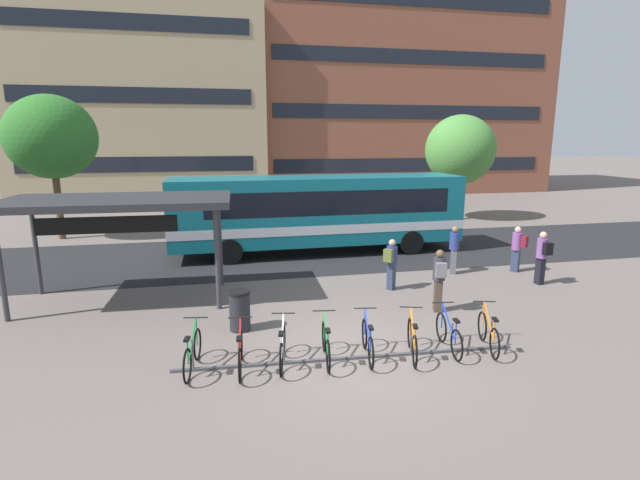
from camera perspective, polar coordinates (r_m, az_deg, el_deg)
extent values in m
plane|color=#6B605B|center=(11.10, 4.17, -13.46)|extent=(200.00, 200.00, 0.00)
cube|color=#232326|center=(20.18, -3.58, -1.63)|extent=(80.00, 7.20, 0.01)
cube|color=#0F6070|center=(20.03, -0.27, 3.68)|extent=(12.03, 2.67, 2.70)
cube|color=silver|center=(20.14, -0.27, 1.85)|extent=(12.05, 2.69, 0.36)
cube|color=black|center=(19.48, -16.23, 6.31)|extent=(1.02, 2.31, 0.40)
cube|color=black|center=(19.62, -17.63, 3.72)|extent=(0.10, 2.19, 1.40)
cube|color=black|center=(18.84, 1.44, 4.38)|extent=(9.84, 0.16, 0.97)
cube|color=black|center=(21.25, -0.20, 5.26)|extent=(9.84, 0.16, 0.97)
cylinder|color=black|center=(18.71, -10.70, -1.35)|extent=(1.00, 0.31, 1.00)
cylinder|color=black|center=(20.96, -10.93, 0.08)|extent=(1.00, 0.31, 1.00)
cylinder|color=black|center=(20.32, 10.74, -0.29)|extent=(1.00, 0.31, 1.00)
cylinder|color=black|center=(22.42, 8.42, 0.95)|extent=(1.00, 0.31, 1.00)
cube|color=#47474C|center=(10.88, 3.44, -13.83)|extent=(7.59, 0.46, 0.06)
cylinder|color=#47474C|center=(10.58, -14.89, -13.10)|extent=(0.04, 0.04, 0.70)
cylinder|color=#47474C|center=(10.52, -9.60, -13.00)|extent=(0.04, 0.04, 0.70)
cylinder|color=#47474C|center=(10.55, -4.31, -12.79)|extent=(0.04, 0.04, 0.70)
cylinder|color=#47474C|center=(10.66, 0.91, -12.48)|extent=(0.04, 0.04, 0.70)
cylinder|color=#47474C|center=(10.85, 5.97, -12.09)|extent=(0.04, 0.04, 0.70)
cylinder|color=#47474C|center=(11.12, 10.80, -11.62)|extent=(0.04, 0.04, 0.70)
cylinder|color=#47474C|center=(11.46, 15.36, -11.11)|extent=(0.04, 0.04, 0.70)
cylinder|color=#47474C|center=(11.87, 19.61, -10.56)|extent=(0.04, 0.04, 0.70)
torus|color=black|center=(11.06, -14.35, -11.91)|extent=(0.15, 0.70, 0.70)
torus|color=black|center=(10.16, -15.48, -14.23)|extent=(0.15, 0.70, 0.70)
cube|color=#1E7F38|center=(10.50, -14.96, -11.42)|extent=(0.18, 0.91, 0.58)
cylinder|color=#1E7F38|center=(10.14, -15.44, -12.64)|extent=(0.03, 0.03, 0.55)
cube|color=black|center=(10.03, -15.53, -11.27)|extent=(0.13, 0.23, 0.05)
cylinder|color=#1E7F38|center=(10.92, -14.45, -10.45)|extent=(0.04, 0.04, 0.65)
cylinder|color=black|center=(10.81, -14.54, -8.91)|extent=(0.52, 0.11, 0.03)
torus|color=black|center=(10.88, -9.34, -12.09)|extent=(0.10, 0.71, 0.70)
torus|color=black|center=(9.96, -9.51, -14.49)|extent=(0.10, 0.71, 0.70)
cube|color=red|center=(10.31, -9.48, -11.61)|extent=(0.10, 0.92, 0.58)
cylinder|color=red|center=(9.94, -9.55, -12.87)|extent=(0.03, 0.03, 0.55)
cube|color=black|center=(9.83, -9.60, -11.47)|extent=(0.12, 0.23, 0.05)
cylinder|color=red|center=(10.74, -9.40, -10.61)|extent=(0.03, 0.03, 0.65)
cylinder|color=black|center=(10.63, -9.46, -9.04)|extent=(0.52, 0.07, 0.03)
torus|color=black|center=(11.00, -4.32, -11.68)|extent=(0.18, 0.70, 0.70)
torus|color=black|center=(10.08, -4.63, -14.02)|extent=(0.18, 0.70, 0.70)
cube|color=silver|center=(10.43, -4.49, -11.19)|extent=(0.20, 0.91, 0.58)
cylinder|color=silver|center=(10.06, -4.62, -12.42)|extent=(0.04, 0.04, 0.55)
cube|color=black|center=(9.95, -4.65, -11.03)|extent=(0.14, 0.23, 0.05)
cylinder|color=silver|center=(10.86, -4.35, -10.21)|extent=(0.04, 0.04, 0.65)
cylinder|color=black|center=(10.75, -4.38, -8.66)|extent=(0.52, 0.13, 0.03)
torus|color=black|center=(11.12, 0.47, -11.39)|extent=(0.14, 0.70, 0.70)
torus|color=black|center=(10.20, 0.98, -13.66)|extent=(0.14, 0.70, 0.70)
cube|color=#1E7F38|center=(10.55, 0.71, -10.88)|extent=(0.15, 0.92, 0.58)
cylinder|color=#1E7F38|center=(10.17, 0.93, -12.08)|extent=(0.03, 0.03, 0.55)
cube|color=black|center=(10.07, 0.93, -10.71)|extent=(0.13, 0.23, 0.05)
cylinder|color=#1E7F38|center=(10.98, 0.49, -9.92)|extent=(0.04, 0.04, 0.65)
cylinder|color=black|center=(10.87, 0.49, -8.39)|extent=(0.52, 0.10, 0.03)
torus|color=black|center=(11.31, 5.30, -11.01)|extent=(0.16, 0.70, 0.70)
torus|color=black|center=(10.39, 6.07, -13.21)|extent=(0.16, 0.70, 0.70)
cube|color=#1E3DB2|center=(10.75, 5.69, -10.49)|extent=(0.19, 0.91, 0.58)
cylinder|color=#1E3DB2|center=(10.37, 6.02, -11.65)|extent=(0.03, 0.03, 0.55)
cube|color=black|center=(10.27, 6.05, -10.31)|extent=(0.14, 0.23, 0.05)
cylinder|color=#1E3DB2|center=(11.18, 5.35, -9.57)|extent=(0.04, 0.04, 0.65)
cylinder|color=black|center=(11.06, 5.38, -8.06)|extent=(0.52, 0.11, 0.03)
torus|color=black|center=(11.52, 10.61, -10.75)|extent=(0.24, 0.69, 0.70)
torus|color=black|center=(10.59, 11.19, -12.88)|extent=(0.24, 0.69, 0.70)
cube|color=orange|center=(10.95, 10.95, -10.22)|extent=(0.29, 0.89, 0.58)
cylinder|color=orange|center=(10.57, 11.19, -11.35)|extent=(0.04, 0.04, 0.55)
cube|color=black|center=(10.47, 11.25, -10.03)|extent=(0.16, 0.24, 0.05)
cylinder|color=orange|center=(11.38, 10.69, -9.33)|extent=(0.04, 0.04, 0.65)
cylinder|color=black|center=(11.27, 10.75, -7.84)|extent=(0.51, 0.17, 0.03)
torus|color=black|center=(11.97, 14.19, -10.01)|extent=(0.13, 0.70, 0.70)
torus|color=black|center=(11.10, 15.92, -11.93)|extent=(0.13, 0.70, 0.70)
cube|color=#1E3DB2|center=(11.43, 15.07, -9.45)|extent=(0.15, 0.92, 0.58)
cylinder|color=#1E3DB2|center=(11.08, 15.82, -10.48)|extent=(0.03, 0.03, 0.55)
cube|color=black|center=(10.98, 15.90, -9.20)|extent=(0.13, 0.23, 0.05)
cylinder|color=#1E3DB2|center=(11.84, 14.30, -8.63)|extent=(0.04, 0.04, 0.65)
cylinder|color=black|center=(11.74, 14.38, -7.20)|extent=(0.52, 0.09, 0.03)
torus|color=black|center=(12.32, 18.70, -9.65)|extent=(0.23, 0.69, 0.70)
torus|color=black|center=(11.42, 20.02, -11.51)|extent=(0.23, 0.69, 0.70)
cube|color=orange|center=(11.77, 19.42, -9.09)|extent=(0.28, 0.89, 0.58)
cylinder|color=orange|center=(11.41, 19.98, -10.09)|extent=(0.04, 0.04, 0.55)
cube|color=black|center=(11.31, 20.08, -8.85)|extent=(0.16, 0.24, 0.05)
cylinder|color=orange|center=(12.19, 18.82, -8.31)|extent=(0.04, 0.04, 0.65)
cylinder|color=black|center=(12.09, 18.93, -6.91)|extent=(0.51, 0.17, 0.03)
cylinder|color=#38383D|center=(14.99, -33.71, -2.85)|extent=(0.15, 0.15, 2.89)
cylinder|color=#38383D|center=(13.70, -12.10, -2.28)|extent=(0.15, 0.15, 2.89)
cylinder|color=#38383D|center=(17.08, -30.66, -0.89)|extent=(0.15, 0.15, 2.89)
cylinder|color=#38383D|center=(15.96, -11.82, -0.24)|extent=(0.15, 0.15, 2.89)
cube|color=#28282D|center=(14.93, -22.89, 4.24)|extent=(6.44, 3.35, 0.20)
cube|color=black|center=(13.73, -23.92, 1.64)|extent=(3.54, 0.21, 0.44)
cube|color=#2D3851|center=(15.56, 8.46, -4.30)|extent=(0.33, 0.33, 0.86)
cylinder|color=navy|center=(15.37, 8.54, -1.75)|extent=(0.48, 0.48, 0.57)
sphere|color=tan|center=(15.28, 8.58, -0.32)|extent=(0.22, 0.22, 0.22)
cube|color=#56602D|center=(15.14, 8.13, -1.85)|extent=(0.32, 0.33, 0.40)
cube|color=#2D3851|center=(18.80, 22.17, -2.28)|extent=(0.32, 0.33, 0.81)
cylinder|color=#7F4C93|center=(18.65, 22.35, -0.14)|extent=(0.48, 0.48, 0.63)
sphere|color=beige|center=(18.57, 22.45, 1.14)|extent=(0.22, 0.22, 0.22)
cube|color=maroon|center=(18.56, 23.11, -0.16)|extent=(0.33, 0.31, 0.40)
cube|color=#565660|center=(17.79, 15.54, -2.46)|extent=(0.29, 0.32, 0.89)
cylinder|color=navy|center=(17.63, 15.68, -0.10)|extent=(0.45, 0.45, 0.61)
sphere|color=#936B4C|center=(17.55, 15.76, 1.22)|extent=(0.22, 0.22, 0.22)
cube|color=#B21E23|center=(17.88, 15.66, 0.17)|extent=(0.33, 0.28, 0.40)
cube|color=#47382D|center=(13.88, 13.81, -6.42)|extent=(0.26, 0.30, 0.92)
cylinder|color=#333338|center=(13.66, 13.97, -3.33)|extent=(0.42, 0.42, 0.63)
sphere|color=brown|center=(13.56, 14.07, -1.58)|extent=(0.22, 0.22, 0.22)
cube|color=slate|center=(13.41, 14.18, -3.49)|extent=(0.32, 0.25, 0.40)
cube|color=black|center=(17.51, 24.65, -3.36)|extent=(0.21, 0.27, 0.90)
cylinder|color=#7F4C93|center=(17.34, 24.87, -0.88)|extent=(0.36, 0.36, 0.66)
sphere|color=beige|center=(17.25, 25.00, 0.54)|extent=(0.22, 0.22, 0.22)
cube|color=black|center=(17.14, 25.43, -0.96)|extent=(0.29, 0.19, 0.40)
cylinder|color=#232328|center=(12.38, -9.50, -8.43)|extent=(0.52, 0.52, 0.95)
cylinder|color=black|center=(12.21, -9.59, -6.17)|extent=(0.55, 0.55, 0.08)
cylinder|color=brown|center=(29.58, 15.98, 4.67)|extent=(0.32, 0.32, 2.40)
ellipsoid|color=#4C8E3D|center=(29.37, 16.31, 10.26)|extent=(3.99, 3.99, 3.97)
cylinder|color=brown|center=(26.03, -28.58, 3.56)|extent=(0.32, 0.32, 3.17)
ellipsoid|color=#2D7028|center=(25.83, -29.30, 10.62)|extent=(4.04, 4.04, 3.83)
cube|color=tan|center=(43.81, -19.82, 14.54)|extent=(18.50, 13.18, 14.37)
cube|color=black|center=(37.24, -20.66, 8.39)|extent=(16.28, 0.06, 1.10)
cube|color=black|center=(37.30, -21.23, 15.73)|extent=(16.28, 0.06, 1.10)
cube|color=black|center=(37.97, -21.82, 22.94)|extent=(16.28, 0.06, 1.10)
cube|color=brown|center=(47.19, 8.18, 19.08)|extent=(26.22, 12.42, 21.24)
cube|color=black|center=(41.07, 10.85, 8.76)|extent=(23.07, 0.06, 1.10)
cube|color=black|center=(41.06, 11.10, 14.68)|extent=(23.07, 0.06, 1.10)
cube|color=black|center=(41.49, 11.35, 20.55)|extent=(23.07, 0.06, 1.10)
cube|color=brown|center=(52.42, -7.87, 13.40)|extent=(15.71, 10.48, 12.17)
cube|color=black|center=(47.20, -7.25, 9.14)|extent=(13.82, 0.06, 1.10)
cube|color=black|center=(47.18, -7.39, 14.07)|extent=(13.82, 0.06, 1.10)
cube|color=black|center=(47.50, -7.53, 18.96)|extent=(13.82, 0.06, 1.10)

